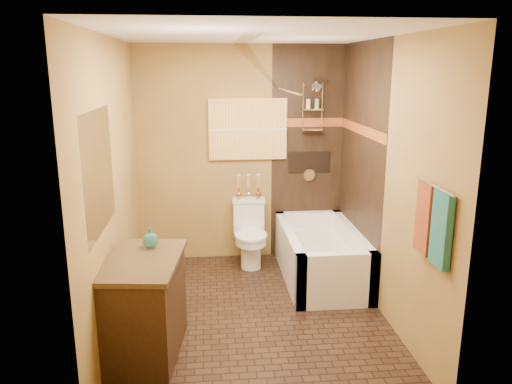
{
  "coord_description": "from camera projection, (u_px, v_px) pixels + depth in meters",
  "views": [
    {
      "loc": [
        -0.39,
        -4.23,
        2.24
      ],
      "look_at": [
        0.06,
        0.4,
        1.07
      ],
      "focal_mm": 35.0,
      "sensor_mm": 36.0,
      "label": 1
    }
  ],
  "objects": [
    {
      "name": "ceiling",
      "position": [
        253.0,
        35.0,
        4.06
      ],
      "size": [
        3.0,
        3.0,
        0.0
      ],
      "primitive_type": "plane",
      "color": "silver",
      "rests_on": "wall_back"
    },
    {
      "name": "vanity",
      "position": [
        144.0,
        307.0,
        3.93
      ],
      "size": [
        0.66,
        0.97,
        0.81
      ],
      "rotation": [
        0.0,
        0.0,
        -0.11
      ],
      "color": "black",
      "rests_on": "floor"
    },
    {
      "name": "bathtub",
      "position": [
        321.0,
        259.0,
        5.41
      ],
      "size": [
        0.8,
        1.5,
        0.55
      ],
      "color": "white",
      "rests_on": "floor"
    },
    {
      "name": "towel_bar",
      "position": [
        435.0,
        186.0,
        3.41
      ],
      "size": [
        0.02,
        0.55,
        0.02
      ],
      "primitive_type": "cylinder",
      "rotation": [
        1.57,
        0.0,
        0.0
      ],
      "color": "silver",
      "rests_on": "wall_right"
    },
    {
      "name": "alcove_niche",
      "position": [
        309.0,
        162.0,
        5.9
      ],
      "size": [
        0.5,
        0.01,
        0.25
      ],
      "primitive_type": "cube",
      "color": "black",
      "rests_on": "alcove_tile_back"
    },
    {
      "name": "wall_back",
      "position": [
        242.0,
        155.0,
        5.81
      ],
      "size": [
        2.4,
        0.02,
        2.5
      ],
      "primitive_type": "cube",
      "color": "#A68540",
      "rests_on": "floor"
    },
    {
      "name": "shower_fixtures",
      "position": [
        312.0,
        119.0,
        5.67
      ],
      "size": [
        0.24,
        0.33,
        1.16
      ],
      "color": "silver",
      "rests_on": "floor"
    },
    {
      "name": "toilet",
      "position": [
        250.0,
        233.0,
        5.76
      ],
      "size": [
        0.39,
        0.57,
        0.75
      ],
      "rotation": [
        0.0,
        0.0,
        -0.04
      ],
      "color": "white",
      "rests_on": "floor"
    },
    {
      "name": "teal_bottle",
      "position": [
        150.0,
        238.0,
        4.05
      ],
      "size": [
        0.14,
        0.14,
        0.21
      ],
      "primitive_type": null,
      "rotation": [
        0.0,
        0.0,
        -0.05
      ],
      "color": "#246E64",
      "rests_on": "vanity"
    },
    {
      "name": "bud_vases",
      "position": [
        249.0,
        186.0,
        5.8
      ],
      "size": [
        0.29,
        0.06,
        0.28
      ],
      "color": "#C98B3E",
      "rests_on": "toilet"
    },
    {
      "name": "mosaic_band_right",
      "position": [
        361.0,
        130.0,
        5.11
      ],
      "size": [
        0.01,
        1.5,
        0.1
      ],
      "primitive_type": "cube",
      "color": "maroon",
      "rests_on": "alcove_tile_right"
    },
    {
      "name": "wall_left",
      "position": [
        114.0,
        187.0,
        4.25
      ],
      "size": [
        0.02,
        3.0,
        2.5
      ],
      "primitive_type": "cube",
      "color": "#A68540",
      "rests_on": "floor"
    },
    {
      "name": "curtain_rod",
      "position": [
        287.0,
        90.0,
        4.94
      ],
      "size": [
        0.03,
        1.55,
        0.03
      ],
      "primitive_type": "cylinder",
      "rotation": [
        1.57,
        0.0,
        0.0
      ],
      "color": "silver",
      "rests_on": "wall_back"
    },
    {
      "name": "floor",
      "position": [
        254.0,
        314.0,
        4.67
      ],
      "size": [
        3.0,
        3.0,
        0.0
      ],
      "primitive_type": "plane",
      "color": "black",
      "rests_on": "ground"
    },
    {
      "name": "alcove_tile_right",
      "position": [
        360.0,
        165.0,
        5.2
      ],
      "size": [
        0.01,
        1.5,
        2.5
      ],
      "primitive_type": "cube",
      "color": "black",
      "rests_on": "wall_right"
    },
    {
      "name": "sunset_painting",
      "position": [
        248.0,
        129.0,
        5.72
      ],
      "size": [
        0.9,
        0.04,
        0.7
      ],
      "primitive_type": "cube",
      "color": "gold",
      "rests_on": "wall_back"
    },
    {
      "name": "towel_teal",
      "position": [
        441.0,
        230.0,
        3.35
      ],
      "size": [
        0.05,
        0.22,
        0.52
      ],
      "primitive_type": "cube",
      "color": "#1B5D55",
      "rests_on": "towel_bar"
    },
    {
      "name": "alcove_tile_back",
      "position": [
        307.0,
        154.0,
        5.87
      ],
      "size": [
        0.85,
        0.01,
        2.5
      ],
      "primitive_type": "cube",
      "color": "black",
      "rests_on": "wall_back"
    },
    {
      "name": "mosaic_band_back",
      "position": [
        308.0,
        122.0,
        5.77
      ],
      "size": [
        0.85,
        0.01,
        0.1
      ],
      "primitive_type": "cube",
      "color": "maroon",
      "rests_on": "alcove_tile_back"
    },
    {
      "name": "wall_right",
      "position": [
        386.0,
        181.0,
        4.48
      ],
      "size": [
        0.02,
        3.0,
        2.5
      ],
      "primitive_type": "cube",
      "color": "#A68540",
      "rests_on": "floor"
    },
    {
      "name": "towel_rust",
      "position": [
        425.0,
        218.0,
        3.6
      ],
      "size": [
        0.05,
        0.22,
        0.52
      ],
      "primitive_type": "cube",
      "color": "maroon",
      "rests_on": "towel_bar"
    },
    {
      "name": "vanity_mirror",
      "position": [
        99.0,
        172.0,
        3.64
      ],
      "size": [
        0.01,
        1.0,
        0.9
      ],
      "primitive_type": "cube",
      "color": "white",
      "rests_on": "wall_left"
    },
    {
      "name": "wall_front",
      "position": [
        277.0,
        242.0,
        2.92
      ],
      "size": [
        2.4,
        0.02,
        2.5
      ],
      "primitive_type": "cube",
      "color": "#A68540",
      "rests_on": "floor"
    }
  ]
}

